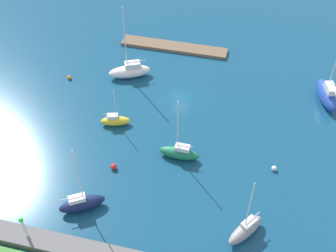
# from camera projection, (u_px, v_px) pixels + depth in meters

# --- Properties ---
(water) EXTENTS (160.00, 160.00, 0.00)m
(water) POSITION_uv_depth(u_px,v_px,m) (180.00, 97.00, 73.25)
(water) COLOR navy
(water) RESTS_ON ground
(pier_dock) EXTENTS (20.70, 3.15, 0.59)m
(pier_dock) POSITION_uv_depth(u_px,v_px,m) (174.00, 47.00, 83.50)
(pier_dock) COLOR brown
(pier_dock) RESTS_ON ground
(harbor_beacon) EXTENTS (0.56, 0.56, 3.73)m
(harbor_beacon) POSITION_uv_depth(u_px,v_px,m) (23.00, 226.00, 51.26)
(harbor_beacon) COLOR silver
(harbor_beacon) RESTS_ON breakwater
(sailboat_blue_off_beacon) EXTENTS (4.32, 8.13, 14.05)m
(sailboat_blue_off_beacon) POSITION_uv_depth(u_px,v_px,m) (327.00, 94.00, 71.45)
(sailboat_blue_off_beacon) COLOR #2347B2
(sailboat_blue_off_beacon) RESTS_ON water
(sailboat_white_far_south) EXTENTS (7.86, 5.41, 13.88)m
(sailboat_white_far_south) POSITION_uv_depth(u_px,v_px,m) (130.00, 71.00, 76.50)
(sailboat_white_far_south) COLOR white
(sailboat_white_far_south) RESTS_ON water
(sailboat_green_west_end) EXTENTS (5.97, 2.00, 10.96)m
(sailboat_green_west_end) POSITION_uv_depth(u_px,v_px,m) (179.00, 152.00, 62.87)
(sailboat_green_west_end) COLOR #19724C
(sailboat_green_west_end) RESTS_ON water
(sailboat_yellow_near_pier) EXTENTS (4.93, 2.85, 7.08)m
(sailboat_yellow_near_pier) POSITION_uv_depth(u_px,v_px,m) (115.00, 120.00, 67.94)
(sailboat_yellow_near_pier) COLOR yellow
(sailboat_yellow_near_pier) RESTS_ON water
(sailboat_navy_mid_basin) EXTENTS (6.14, 4.75, 11.36)m
(sailboat_navy_mid_basin) POSITION_uv_depth(u_px,v_px,m) (82.00, 203.00, 56.35)
(sailboat_navy_mid_basin) COLOR #141E4C
(sailboat_navy_mid_basin) RESTS_ON water
(sailboat_gray_far_north) EXTENTS (4.78, 5.73, 10.79)m
(sailboat_gray_far_north) POSITION_uv_depth(u_px,v_px,m) (245.00, 230.00, 53.56)
(sailboat_gray_far_north) COLOR gray
(sailboat_gray_far_north) RESTS_ON water
(mooring_buoy_orange) EXTENTS (0.70, 0.70, 0.70)m
(mooring_buoy_orange) POSITION_uv_depth(u_px,v_px,m) (69.00, 77.00, 76.57)
(mooring_buoy_orange) COLOR orange
(mooring_buoy_orange) RESTS_ON water
(mooring_buoy_white) EXTENTS (0.77, 0.77, 0.77)m
(mooring_buoy_white) POSITION_uv_depth(u_px,v_px,m) (274.00, 168.00, 61.55)
(mooring_buoy_white) COLOR white
(mooring_buoy_white) RESTS_ON water
(mooring_buoy_red) EXTENTS (0.88, 0.88, 0.88)m
(mooring_buoy_red) POSITION_uv_depth(u_px,v_px,m) (114.00, 167.00, 61.71)
(mooring_buoy_red) COLOR red
(mooring_buoy_red) RESTS_ON water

